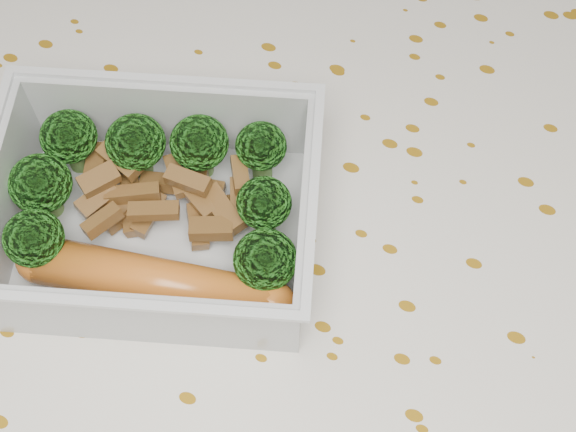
% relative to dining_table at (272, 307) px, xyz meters
% --- Properties ---
extents(dining_table, '(1.40, 0.90, 0.75)m').
position_rel_dining_table_xyz_m(dining_table, '(0.00, 0.00, 0.00)').
color(dining_table, brown).
rests_on(dining_table, ground).
extents(tablecloth, '(1.46, 0.96, 0.19)m').
position_rel_dining_table_xyz_m(tablecloth, '(0.00, 0.00, 0.05)').
color(tablecloth, silver).
rests_on(tablecloth, dining_table).
extents(lunch_container, '(0.20, 0.17, 0.06)m').
position_rel_dining_table_xyz_m(lunch_container, '(-0.06, -0.02, 0.11)').
color(lunch_container, silver).
rests_on(lunch_container, tablecloth).
extents(broccoli_florets, '(0.16, 0.12, 0.04)m').
position_rel_dining_table_xyz_m(broccoli_florets, '(-0.07, -0.00, 0.12)').
color(broccoli_florets, '#608C3F').
rests_on(broccoli_florets, lunch_container).
extents(meat_pile, '(0.10, 0.08, 0.03)m').
position_rel_dining_table_xyz_m(meat_pile, '(-0.06, -0.00, 0.11)').
color(meat_pile, brown).
rests_on(meat_pile, lunch_container).
extents(sausage, '(0.15, 0.04, 0.03)m').
position_rel_dining_table_xyz_m(sausage, '(-0.04, -0.05, 0.11)').
color(sausage, '#C9661F').
rests_on(sausage, lunch_container).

